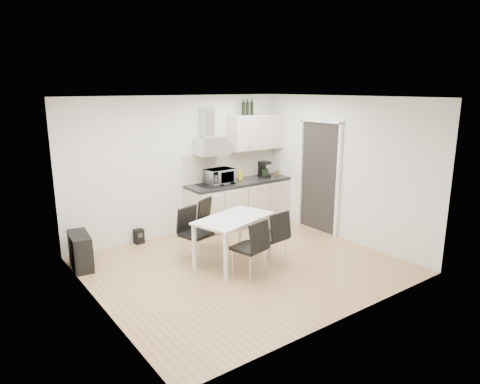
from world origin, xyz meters
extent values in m
plane|color=tan|center=(0.00, 0.00, 0.00)|extent=(4.50, 4.50, 0.00)
cube|color=white|center=(0.00, 2.00, 1.30)|extent=(4.50, 0.10, 2.60)
cube|color=white|center=(0.00, -2.00, 1.30)|extent=(4.50, 0.10, 2.60)
cube|color=white|center=(-2.25, 0.00, 1.30)|extent=(0.10, 4.00, 2.60)
cube|color=white|center=(2.25, 0.00, 1.30)|extent=(0.10, 4.00, 2.60)
plane|color=white|center=(0.00, 0.00, 2.60)|extent=(4.50, 4.50, 0.00)
cube|color=white|center=(2.21, 0.55, 1.05)|extent=(0.08, 1.04, 2.10)
cube|color=beige|center=(1.15, 1.74, 0.05)|extent=(2.16, 0.52, 0.10)
cube|color=beige|center=(1.15, 1.70, 0.48)|extent=(2.20, 0.60, 0.76)
cube|color=black|center=(1.15, 1.69, 0.90)|extent=(2.22, 0.64, 0.04)
cube|color=beige|center=(1.15, 1.99, 1.21)|extent=(2.20, 0.02, 0.58)
cube|color=beige|center=(1.65, 1.82, 1.85)|extent=(1.20, 0.35, 0.70)
cube|color=silver|center=(0.55, 1.78, 1.65)|extent=(0.60, 0.46, 0.30)
cube|color=silver|center=(0.55, 1.89, 2.10)|extent=(0.22, 0.20, 0.55)
imported|color=silver|center=(0.68, 1.68, 1.10)|extent=(0.56, 0.34, 0.37)
cube|color=yellow|center=(1.25, 1.80, 1.01)|extent=(0.08, 0.04, 0.18)
cylinder|color=brown|center=(2.08, 1.65, 0.98)|extent=(0.04, 0.04, 0.11)
cylinder|color=#4C6626|center=(2.14, 1.65, 0.98)|extent=(0.04, 0.04, 0.11)
cylinder|color=black|center=(1.35, 1.82, 2.36)|extent=(0.07, 0.07, 0.32)
cylinder|color=black|center=(1.45, 1.82, 2.36)|extent=(0.07, 0.07, 0.32)
cylinder|color=black|center=(1.56, 1.82, 2.36)|extent=(0.07, 0.07, 0.32)
cube|color=white|center=(-0.04, 0.20, 0.73)|extent=(1.42, 1.05, 0.03)
cube|color=white|center=(-0.51, -0.26, 0.36)|extent=(0.06, 0.06, 0.72)
cube|color=white|center=(0.60, 0.07, 0.36)|extent=(0.06, 0.06, 0.72)
cube|color=white|center=(-0.69, 0.33, 0.36)|extent=(0.06, 0.06, 0.72)
cube|color=white|center=(0.42, 0.66, 0.36)|extent=(0.06, 0.06, 0.72)
cube|color=black|center=(-2.09, 1.42, 0.28)|extent=(0.36, 0.69, 0.55)
cube|color=gold|center=(-1.95, 1.42, 0.47)|extent=(0.09, 0.59, 0.09)
cube|color=black|center=(-0.93, 1.90, 0.13)|extent=(0.17, 0.16, 0.26)
camera|label=1|loc=(-3.75, -5.05, 2.75)|focal=32.00mm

